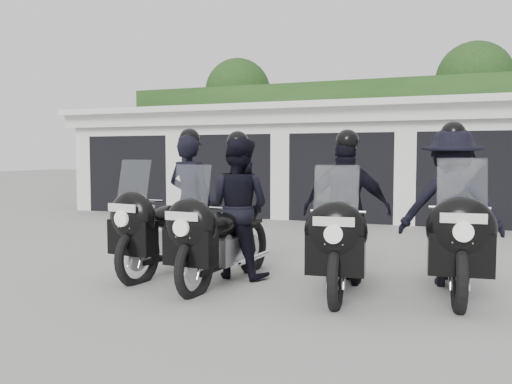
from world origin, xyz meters
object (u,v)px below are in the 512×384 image
at_px(police_bike_a, 176,213).
at_px(police_bike_c, 345,219).
at_px(police_bike_b, 231,216).
at_px(police_bike_d, 452,215).

height_order(police_bike_a, police_bike_c, police_bike_a).
xyz_separation_m(police_bike_a, police_bike_b, (0.94, -0.18, 0.02)).
bearing_deg(police_bike_a, police_bike_b, -3.38).
relative_size(police_bike_b, police_bike_d, 0.95).
bearing_deg(police_bike_d, police_bike_c, -166.95).
bearing_deg(police_bike_d, police_bike_b, -174.24).
xyz_separation_m(police_bike_a, police_bike_c, (2.44, -0.03, 0.03)).
xyz_separation_m(police_bike_b, police_bike_d, (2.75, 0.60, 0.05)).
xyz_separation_m(police_bike_c, police_bike_d, (1.25, 0.45, 0.05)).
bearing_deg(police_bike_c, police_bike_a, 172.53).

